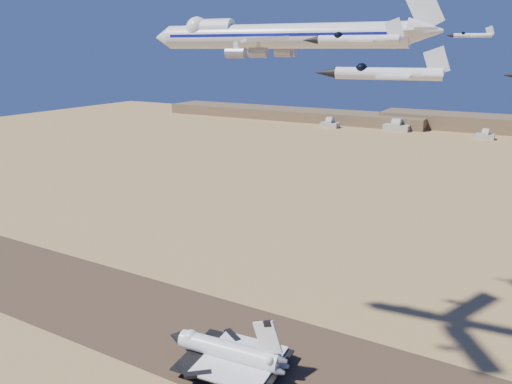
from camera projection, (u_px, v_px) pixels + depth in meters
The scene contains 9 objects.
ground at pixel (205, 336), 171.39m from camera, with size 1200.00×1200.00×0.00m, color tan.
runway at pixel (205, 336), 171.38m from camera, with size 600.00×50.00×0.06m, color #4E3A27.
hangars at pixel (392, 127), 600.17m from camera, with size 200.50×29.50×30.00m.
shuttle at pixel (228, 352), 152.74m from camera, with size 40.44×27.06×19.87m.
carrier_747 at pixel (270, 36), 128.41m from camera, with size 77.48×59.65×19.26m.
chase_jet_a at pixel (356, 39), 74.05m from camera, with size 15.00×8.38×3.76m.
chase_jet_b at pixel (385, 73), 55.16m from camera, with size 14.59×8.11×3.65m.
chase_jet_e at pixel (377, 42), 160.23m from camera, with size 14.63×7.75×3.64m.
chase_jet_f at pixel (471, 35), 159.86m from camera, with size 14.33×8.31×3.64m.
Camera 1 is at (90.30, -122.58, 94.63)m, focal length 35.00 mm.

